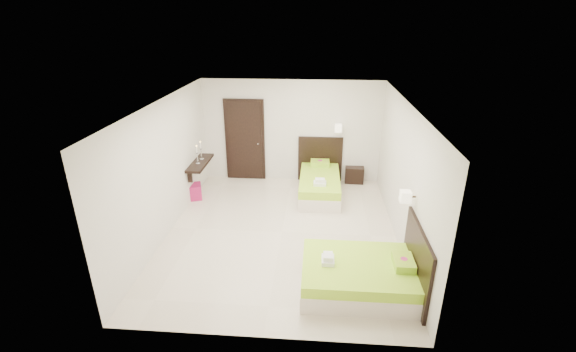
# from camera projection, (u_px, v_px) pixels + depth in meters

# --- Properties ---
(floor) EXTENTS (5.50, 5.50, 0.00)m
(floor) POSITION_uv_depth(u_px,v_px,m) (282.00, 232.00, 7.72)
(floor) COLOR beige
(floor) RESTS_ON ground
(bed_single) EXTENTS (1.13, 1.89, 1.56)m
(bed_single) POSITION_uv_depth(u_px,v_px,m) (320.00, 183.00, 9.29)
(bed_single) COLOR beige
(bed_single) RESTS_ON ground
(bed_double) EXTENTS (1.78, 1.51, 1.47)m
(bed_double) POSITION_uv_depth(u_px,v_px,m) (363.00, 274.00, 6.04)
(bed_double) COLOR beige
(bed_double) RESTS_ON ground
(nightstand) EXTENTS (0.49, 0.44, 0.42)m
(nightstand) POSITION_uv_depth(u_px,v_px,m) (354.00, 174.00, 10.01)
(nightstand) COLOR black
(nightstand) RESTS_ON ground
(ottoman) EXTENTS (0.45, 0.45, 0.35)m
(ottoman) POSITION_uv_depth(u_px,v_px,m) (194.00, 192.00, 9.08)
(ottoman) COLOR #9F154F
(ottoman) RESTS_ON ground
(door) EXTENTS (1.02, 0.15, 2.14)m
(door) POSITION_uv_depth(u_px,v_px,m) (245.00, 140.00, 9.89)
(door) COLOR black
(door) RESTS_ON ground
(console_shelf) EXTENTS (0.35, 1.20, 0.78)m
(console_shelf) POSITION_uv_depth(u_px,v_px,m) (200.00, 163.00, 9.03)
(console_shelf) COLOR black
(console_shelf) RESTS_ON ground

